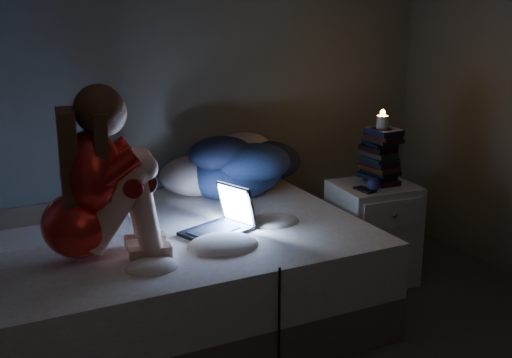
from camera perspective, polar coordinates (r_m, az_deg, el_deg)
wall_back at (r=4.29m, az=-6.15°, el=9.33°), size 3.60×0.02×2.60m
bed at (r=3.68m, az=-7.28°, el=-8.36°), size 2.02×1.51×0.56m
pillow at (r=3.58m, az=-20.42°, el=-4.22°), size 0.40×0.28×0.12m
woman at (r=3.11m, az=-15.55°, el=0.30°), size 0.56×0.41×0.84m
laptop at (r=3.45m, az=-3.50°, el=-2.75°), size 0.42×0.36×0.25m
clothes_pile at (r=4.11m, az=-2.02°, el=1.43°), size 0.70×0.57×0.40m
nightstand at (r=4.23m, az=10.09°, el=-4.63°), size 0.51×0.46×0.64m
book_stack at (r=4.12m, az=10.80°, el=2.05°), size 0.19×0.25×0.36m
candle at (r=4.08m, az=10.95°, el=5.03°), size 0.07×0.07×0.08m
phone at (r=3.98m, az=9.62°, el=-0.96°), size 0.09×0.15×0.01m
blue_orb at (r=3.97m, az=10.35°, el=-0.51°), size 0.08×0.08×0.08m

